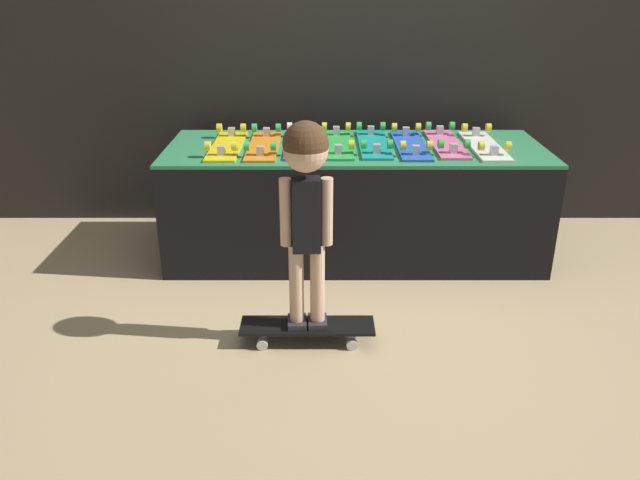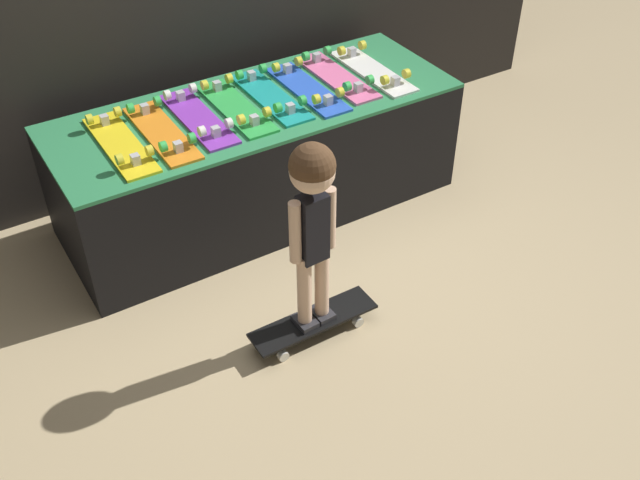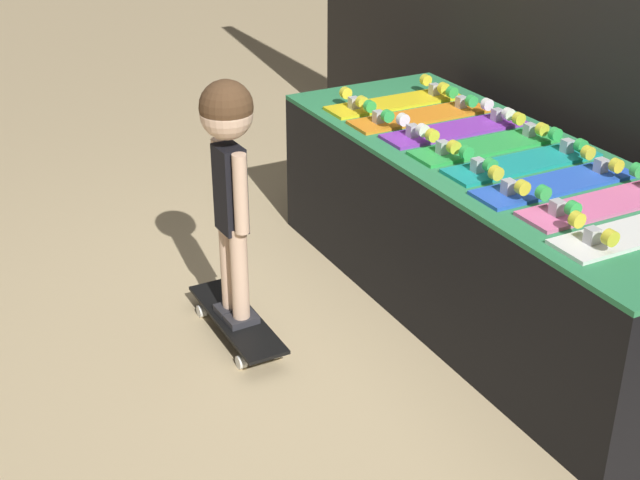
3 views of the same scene
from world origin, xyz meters
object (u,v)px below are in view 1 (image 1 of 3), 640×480
object	(u,v)px
skateboard_green_on_rack	(335,143)
skateboard_pink_on_rack	(444,142)
skateboard_orange_on_rack	(262,144)
skateboard_on_floor	(306,328)
child	(304,188)
skateboard_white_on_rack	(482,144)
skateboard_purple_on_rack	(299,143)
skateboard_teal_on_rack	(372,142)
skateboard_yellow_on_rack	(225,144)
skateboard_blue_on_rack	(409,143)

from	to	relation	value
skateboard_green_on_rack	skateboard_pink_on_rack	world-z (taller)	same
skateboard_green_on_rack	skateboard_pink_on_rack	distance (m)	0.65
skateboard_pink_on_rack	skateboard_orange_on_rack	bearing A→B (deg)	-177.38
skateboard_on_floor	child	size ratio (longest dim) A/B	0.65
skateboard_orange_on_rack	skateboard_white_on_rack	distance (m)	1.30
skateboard_on_floor	child	xyz separation A→B (m)	(0.00, -0.00, 0.70)
skateboard_purple_on_rack	skateboard_pink_on_rack	size ratio (longest dim) A/B	1.00
skateboard_teal_on_rack	child	bearing A→B (deg)	-109.55
skateboard_teal_on_rack	skateboard_yellow_on_rack	bearing A→B (deg)	-177.24
skateboard_teal_on_rack	skateboard_green_on_rack	bearing A→B (deg)	-177.49
skateboard_blue_on_rack	child	distance (m)	1.20
skateboard_yellow_on_rack	skateboard_green_on_rack	world-z (taller)	same
skateboard_orange_on_rack	skateboard_purple_on_rack	size ratio (longest dim) A/B	1.00
skateboard_orange_on_rack	skateboard_on_floor	bearing A→B (deg)	-75.15
skateboard_green_on_rack	skateboard_orange_on_rack	bearing A→B (deg)	-175.57
skateboard_blue_on_rack	skateboard_white_on_rack	bearing A→B (deg)	-1.52
skateboard_green_on_rack	skateboard_teal_on_rack	size ratio (longest dim) A/B	1.00
skateboard_blue_on_rack	skateboard_green_on_rack	bearing A→B (deg)	177.60
skateboard_on_floor	skateboard_teal_on_rack	bearing A→B (deg)	70.45
skateboard_purple_on_rack	skateboard_orange_on_rack	bearing A→B (deg)	-171.22
skateboard_yellow_on_rack	skateboard_teal_on_rack	size ratio (longest dim) A/B	1.00
skateboard_on_floor	skateboard_purple_on_rack	bearing A→B (deg)	92.96
skateboard_orange_on_rack	skateboard_purple_on_rack	world-z (taller)	same
skateboard_teal_on_rack	skateboard_pink_on_rack	distance (m)	0.43
skateboard_green_on_rack	skateboard_blue_on_rack	size ratio (longest dim) A/B	1.00
skateboard_purple_on_rack	child	world-z (taller)	child
skateboard_purple_on_rack	child	distance (m)	1.06
skateboard_purple_on_rack	child	size ratio (longest dim) A/B	0.68
skateboard_teal_on_rack	skateboard_on_floor	bearing A→B (deg)	-109.55
skateboard_purple_on_rack	skateboard_on_floor	world-z (taller)	skateboard_purple_on_rack
skateboard_yellow_on_rack	skateboard_orange_on_rack	bearing A→B (deg)	-0.33
skateboard_teal_on_rack	skateboard_white_on_rack	size ratio (longest dim) A/B	1.00
skateboard_purple_on_rack	skateboard_blue_on_rack	distance (m)	0.65
skateboard_white_on_rack	skateboard_on_floor	xyz separation A→B (m)	(-1.03, -1.03, -0.63)
skateboard_orange_on_rack	skateboard_blue_on_rack	size ratio (longest dim) A/B	1.00
skateboard_purple_on_rack	skateboard_teal_on_rack	distance (m)	0.43
child	skateboard_yellow_on_rack	bearing A→B (deg)	112.85
skateboard_teal_on_rack	skateboard_pink_on_rack	xyz separation A→B (m)	(0.43, 0.01, 0.00)
skateboard_green_on_rack	skateboard_pink_on_rack	size ratio (longest dim) A/B	1.00
skateboard_yellow_on_rack	skateboard_white_on_rack	size ratio (longest dim) A/B	1.00
skateboard_green_on_rack	skateboard_blue_on_rack	world-z (taller)	same
skateboard_pink_on_rack	child	bearing A→B (deg)	-127.11
child	skateboard_green_on_rack	bearing A→B (deg)	78.67
skateboard_teal_on_rack	skateboard_white_on_rack	world-z (taller)	same
skateboard_orange_on_rack	skateboard_white_on_rack	size ratio (longest dim) A/B	1.00
skateboard_yellow_on_rack	skateboard_white_on_rack	xyz separation A→B (m)	(1.51, 0.00, 0.00)
skateboard_orange_on_rack	skateboard_pink_on_rack	xyz separation A→B (m)	(1.08, 0.05, 0.00)
skateboard_pink_on_rack	skateboard_white_on_rack	world-z (taller)	same
skateboard_white_on_rack	skateboard_green_on_rack	bearing A→B (deg)	178.04
skateboard_pink_on_rack	skateboard_on_floor	xyz separation A→B (m)	(-0.81, -1.07, -0.63)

